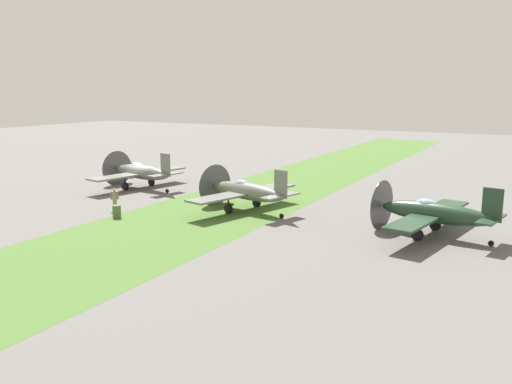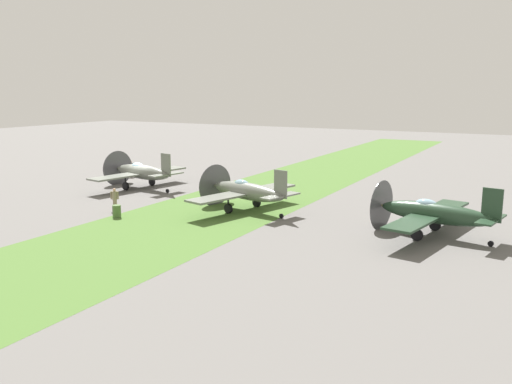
{
  "view_description": "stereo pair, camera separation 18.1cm",
  "coord_description": "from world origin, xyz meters",
  "px_view_note": "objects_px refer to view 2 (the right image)",
  "views": [
    {
      "loc": [
        -38.17,
        -32.74,
        9.04
      ],
      "look_at": [
        -2.79,
        -13.61,
        1.32
      ],
      "focal_mm": 37.75,
      "sensor_mm": 36.0,
      "label": 1
    },
    {
      "loc": [
        -38.09,
        -32.9,
        9.04
      ],
      "look_at": [
        -2.79,
        -13.61,
        1.32
      ],
      "focal_mm": 37.75,
      "sensor_mm": 36.0,
      "label": 2
    }
  ],
  "objects_px": {
    "airplane_wingman": "(246,191)",
    "ground_crew_chief": "(131,168)",
    "airplane_lead": "(141,172)",
    "airplane_trail": "(433,213)",
    "runway_marker_cone": "(230,183)",
    "fuel_drum": "(117,211)",
    "ground_crew_mechanic": "(115,199)"
  },
  "relations": [
    {
      "from": "airplane_wingman",
      "to": "ground_crew_chief",
      "type": "xyz_separation_m",
      "value": [
        8.05,
        18.43,
        -0.6
      ]
    },
    {
      "from": "ground_crew_chief",
      "to": "airplane_lead",
      "type": "bearing_deg",
      "value": -99.81
    },
    {
      "from": "airplane_trail",
      "to": "ground_crew_chief",
      "type": "relative_size",
      "value": 5.88
    },
    {
      "from": "airplane_wingman",
      "to": "airplane_trail",
      "type": "bearing_deg",
      "value": -77.93
    },
    {
      "from": "airplane_lead",
      "to": "runway_marker_cone",
      "type": "relative_size",
      "value": 23.42
    },
    {
      "from": "airplane_trail",
      "to": "airplane_lead",
      "type": "bearing_deg",
      "value": 90.85
    },
    {
      "from": "airplane_lead",
      "to": "fuel_drum",
      "type": "relative_size",
      "value": 11.45
    },
    {
      "from": "ground_crew_mechanic",
      "to": "fuel_drum",
      "type": "relative_size",
      "value": 1.92
    },
    {
      "from": "airplane_lead",
      "to": "airplane_wingman",
      "type": "distance_m",
      "value": 13.62
    },
    {
      "from": "airplane_wingman",
      "to": "ground_crew_chief",
      "type": "height_order",
      "value": "airplane_wingman"
    },
    {
      "from": "ground_crew_mechanic",
      "to": "airplane_lead",
      "type": "bearing_deg",
      "value": 91.22
    },
    {
      "from": "airplane_wingman",
      "to": "ground_crew_chief",
      "type": "relative_size",
      "value": 5.88
    },
    {
      "from": "ground_crew_mechanic",
      "to": "runway_marker_cone",
      "type": "xyz_separation_m",
      "value": [
        13.32,
        -1.97,
        -0.69
      ]
    },
    {
      "from": "fuel_drum",
      "to": "ground_crew_mechanic",
      "type": "bearing_deg",
      "value": 46.15
    },
    {
      "from": "ground_crew_chief",
      "to": "ground_crew_mechanic",
      "type": "height_order",
      "value": "same"
    },
    {
      "from": "ground_crew_chief",
      "to": "runway_marker_cone",
      "type": "height_order",
      "value": "ground_crew_chief"
    },
    {
      "from": "airplane_lead",
      "to": "airplane_wingman",
      "type": "xyz_separation_m",
      "value": [
        -3.52,
        -13.16,
        -0.01
      ]
    },
    {
      "from": "airplane_lead",
      "to": "runway_marker_cone",
      "type": "bearing_deg",
      "value": -41.49
    },
    {
      "from": "airplane_lead",
      "to": "ground_crew_chief",
      "type": "distance_m",
      "value": 6.97
    },
    {
      "from": "ground_crew_chief",
      "to": "ground_crew_mechanic",
      "type": "bearing_deg",
      "value": -111.85
    },
    {
      "from": "airplane_wingman",
      "to": "ground_crew_mechanic",
      "type": "height_order",
      "value": "airplane_wingman"
    },
    {
      "from": "airplane_wingman",
      "to": "airplane_trail",
      "type": "distance_m",
      "value": 13.74
    },
    {
      "from": "airplane_wingman",
      "to": "ground_crew_mechanic",
      "type": "distance_m",
      "value": 9.91
    },
    {
      "from": "ground_crew_mechanic",
      "to": "fuel_drum",
      "type": "xyz_separation_m",
      "value": [
        -1.56,
        -1.62,
        -0.46
      ]
    },
    {
      "from": "airplane_lead",
      "to": "airplane_trail",
      "type": "relative_size",
      "value": 1.01
    },
    {
      "from": "airplane_trail",
      "to": "ground_crew_chief",
      "type": "bearing_deg",
      "value": 84.55
    },
    {
      "from": "airplane_lead",
      "to": "ground_crew_mechanic",
      "type": "relative_size",
      "value": 5.96
    },
    {
      "from": "airplane_lead",
      "to": "fuel_drum",
      "type": "bearing_deg",
      "value": -137.74
    },
    {
      "from": "airplane_trail",
      "to": "ground_crew_mechanic",
      "type": "height_order",
      "value": "airplane_trail"
    },
    {
      "from": "ground_crew_chief",
      "to": "fuel_drum",
      "type": "height_order",
      "value": "ground_crew_chief"
    },
    {
      "from": "airplane_trail",
      "to": "ground_crew_chief",
      "type": "height_order",
      "value": "airplane_trail"
    },
    {
      "from": "airplane_trail",
      "to": "runway_marker_cone",
      "type": "distance_m",
      "value": 22.47
    }
  ]
}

